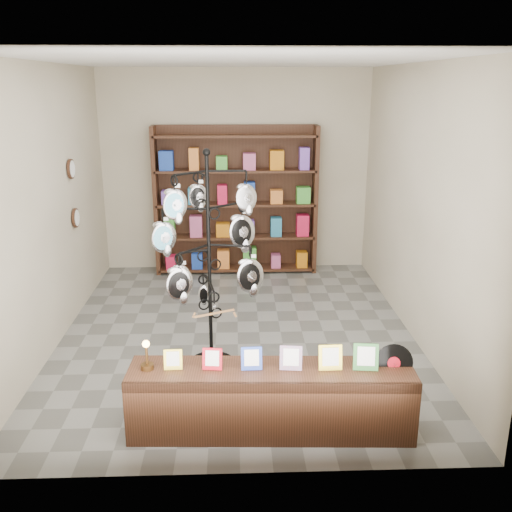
# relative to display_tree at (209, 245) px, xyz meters

# --- Properties ---
(ground) EXTENTS (5.00, 5.00, 0.00)m
(ground) POSITION_rel_display_tree_xyz_m (0.28, 0.75, -1.27)
(ground) COLOR slate
(ground) RESTS_ON ground
(room_envelope) EXTENTS (5.00, 5.00, 5.00)m
(room_envelope) POSITION_rel_display_tree_xyz_m (0.28, 0.75, 0.58)
(room_envelope) COLOR beige
(room_envelope) RESTS_ON ground
(display_tree) EXTENTS (1.18, 1.18, 2.21)m
(display_tree) POSITION_rel_display_tree_xyz_m (0.00, 0.00, 0.00)
(display_tree) COLOR black
(display_tree) RESTS_ON ground
(front_shelf) EXTENTS (2.34, 0.57, 0.82)m
(front_shelf) POSITION_rel_display_tree_xyz_m (0.54, -1.21, -0.99)
(front_shelf) COLOR black
(front_shelf) RESTS_ON ground
(back_shelving) EXTENTS (2.42, 0.36, 2.20)m
(back_shelving) POSITION_rel_display_tree_xyz_m (0.28, 3.05, -0.25)
(back_shelving) COLOR black
(back_shelving) RESTS_ON ground
(wall_clocks) EXTENTS (0.03, 0.24, 0.84)m
(wall_clocks) POSITION_rel_display_tree_xyz_m (-1.69, 1.55, 0.23)
(wall_clocks) COLOR black
(wall_clocks) RESTS_ON ground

